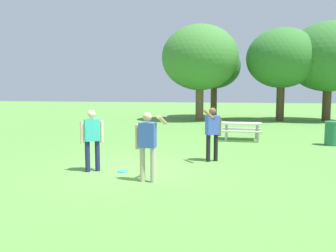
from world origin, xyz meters
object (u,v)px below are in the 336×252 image
object	(u,v)px
person_bystander	(148,141)
person_catcher	(212,130)
person_thrower	(92,136)
tree_tall_left	(200,58)
tree_broad_center	(214,67)
tree_slender_mid	(329,57)
trash_can_beside_table	(332,133)
tree_far_right	(282,58)
picnic_table_near	(242,127)
frisbee	(123,171)

from	to	relation	value
person_bystander	person_catcher	bearing A→B (deg)	64.87
person_thrower	person_bystander	xyz separation A→B (m)	(1.73, -0.68, 0.02)
person_thrower	tree_tall_left	distance (m)	17.03
tree_broad_center	tree_slender_mid	xyz separation A→B (m)	(8.37, -2.32, 0.38)
tree_tall_left	tree_slender_mid	xyz separation A→B (m)	(9.09, 1.47, 0.02)
trash_can_beside_table	tree_broad_center	distance (m)	15.92
tree_far_right	tree_slender_mid	world-z (taller)	tree_slender_mid
tree_tall_left	person_bystander	bearing A→B (deg)	-86.56
person_thrower	tree_tall_left	xyz separation A→B (m)	(0.69, 16.62, 3.67)
person_bystander	tree_far_right	xyz separation A→B (m)	(4.77, 18.13, 3.56)
person_catcher	picnic_table_near	distance (m)	4.93
person_thrower	tree_tall_left	world-z (taller)	tree_tall_left
person_thrower	tree_slender_mid	size ratio (longest dim) A/B	0.23
tree_tall_left	tree_far_right	bearing A→B (deg)	8.19
person_catcher	trash_can_beside_table	bearing A→B (deg)	43.44
picnic_table_near	tree_tall_left	bearing A→B (deg)	107.82
tree_broad_center	tree_far_right	distance (m)	5.89
tree_broad_center	tree_tall_left	bearing A→B (deg)	-100.77
person_thrower	tree_broad_center	world-z (taller)	tree_broad_center
tree_broad_center	tree_slender_mid	bearing A→B (deg)	-15.51
person_bystander	frisbee	xyz separation A→B (m)	(-0.93, 0.82, -0.95)
person_catcher	person_thrower	bearing A→B (deg)	-146.14
person_catcher	picnic_table_near	xyz separation A→B (m)	(0.84, 4.84, -0.40)
frisbee	tree_broad_center	distance (m)	20.72
person_catcher	tree_far_right	xyz separation A→B (m)	(3.51, 15.45, 3.56)
trash_can_beside_table	tree_slender_mid	bearing A→B (deg)	78.48
tree_tall_left	tree_slender_mid	bearing A→B (deg)	9.20
tree_broad_center	person_thrower	bearing A→B (deg)	-93.95
picnic_table_near	tree_tall_left	world-z (taller)	tree_tall_left
person_catcher	tree_tall_left	bearing A→B (deg)	98.93
trash_can_beside_table	picnic_table_near	bearing A→B (deg)	168.45
tree_far_right	picnic_table_near	bearing A→B (deg)	-104.12
person_thrower	picnic_table_near	bearing A→B (deg)	60.79
person_bystander	tree_far_right	world-z (taller)	tree_far_right
frisbee	tree_tall_left	distance (m)	17.11
person_thrower	tree_far_right	world-z (taller)	tree_far_right
person_thrower	tree_broad_center	xyz separation A→B (m)	(1.41, 20.41, 3.31)
tree_slender_mid	person_bystander	bearing A→B (deg)	-113.22
person_catcher	tree_tall_left	world-z (taller)	tree_tall_left
tree_slender_mid	person_catcher	bearing A→B (deg)	-112.90
picnic_table_near	trash_can_beside_table	size ratio (longest dim) A/B	1.81
tree_slender_mid	picnic_table_near	bearing A→B (deg)	-117.89
person_catcher	person_bystander	size ratio (longest dim) A/B	1.00
person_bystander	frisbee	bearing A→B (deg)	138.80
tree_far_right	tree_slender_mid	distance (m)	3.34
person_catcher	person_bystander	bearing A→B (deg)	-115.13
picnic_table_near	frisbee	bearing A→B (deg)	-114.35
person_catcher	trash_can_beside_table	xyz separation A→B (m)	(4.36, 4.13, -0.48)
frisbee	tree_broad_center	xyz separation A→B (m)	(0.62, 20.27, 4.24)
person_bystander	tree_slender_mid	size ratio (longest dim) A/B	0.23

